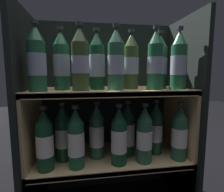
{
  "coord_description": "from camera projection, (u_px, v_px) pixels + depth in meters",
  "views": [
    {
      "loc": [
        -0.12,
        -0.64,
        0.65
      ],
      "look_at": [
        0.0,
        0.11,
        0.55
      ],
      "focal_mm": 28.0,
      "sensor_mm": 36.0,
      "label": 1
    }
  ],
  "objects": [
    {
      "name": "bottle_upper_front_0",
      "position": [
        37.0,
        61.0,
        0.66
      ],
      "size": [
        0.07,
        0.07,
        0.26
      ],
      "color": "#1E5638",
      "rests_on": "shelf_upper"
    },
    {
      "name": "bottle_lower_front_1",
      "position": [
        76.0,
        140.0,
        0.72
      ],
      "size": [
        0.07,
        0.07,
        0.26
      ],
      "color": "#1E5638",
      "rests_on": "shelf_lower"
    },
    {
      "name": "bottle_lower_front_0",
      "position": [
        45.0,
        142.0,
        0.7
      ],
      "size": [
        0.07,
        0.07,
        0.26
      ],
      "color": "#144228",
      "rests_on": "shelf_lower"
    },
    {
      "name": "bottle_lower_back_2",
      "position": [
        128.0,
        131.0,
        0.83
      ],
      "size": [
        0.07,
        0.07,
        0.26
      ],
      "color": "#144228",
      "rests_on": "shelf_lower"
    },
    {
      "name": "bottle_lower_back_0",
      "position": [
        63.0,
        134.0,
        0.79
      ],
      "size": [
        0.07,
        0.07,
        0.26
      ],
      "color": "#194C2D",
      "rests_on": "shelf_lower"
    },
    {
      "name": "bottle_lower_front_2",
      "position": [
        119.0,
        137.0,
        0.75
      ],
      "size": [
        0.07,
        0.07,
        0.26
      ],
      "color": "#144228",
      "rests_on": "shelf_lower"
    },
    {
      "name": "bottle_upper_front_2",
      "position": [
        116.0,
        61.0,
        0.71
      ],
      "size": [
        0.07,
        0.07,
        0.26
      ],
      "color": "#285B42",
      "rests_on": "shelf_upper"
    },
    {
      "name": "bottle_lower_front_3",
      "position": [
        144.0,
        136.0,
        0.77
      ],
      "size": [
        0.07,
        0.07,
        0.26
      ],
      "color": "#285B42",
      "rests_on": "shelf_lower"
    },
    {
      "name": "bottle_lower_front_4",
      "position": [
        179.0,
        134.0,
        0.79
      ],
      "size": [
        0.07,
        0.07,
        0.26
      ],
      "color": "#285B42",
      "rests_on": "shelf_lower"
    },
    {
      "name": "bottle_upper_front_4",
      "position": [
        179.0,
        62.0,
        0.75
      ],
      "size": [
        0.07,
        0.07,
        0.26
      ],
      "color": "#1E5638",
      "rests_on": "shelf_upper"
    },
    {
      "name": "bottle_upper_front_3",
      "position": [
        155.0,
        62.0,
        0.73
      ],
      "size": [
        0.07,
        0.07,
        0.26
      ],
      "color": "#1E5638",
      "rests_on": "shelf_upper"
    },
    {
      "name": "bottle_lower_back_1",
      "position": [
        97.0,
        133.0,
        0.81
      ],
      "size": [
        0.07,
        0.07,
        0.26
      ],
      "color": "#285B42",
      "rests_on": "shelf_lower"
    },
    {
      "name": "shelf_upper",
      "position": [
        111.0,
        121.0,
        0.82
      ],
      "size": [
        0.71,
        0.31,
        0.59
      ],
      "color": "#DBBC84",
      "rests_on": "ground_plane"
    },
    {
      "name": "bottle_upper_front_1",
      "position": [
        80.0,
        61.0,
        0.68
      ],
      "size": [
        0.07,
        0.07,
        0.26
      ],
      "color": "#384C28",
      "rests_on": "shelf_upper"
    },
    {
      "name": "bottle_upper_back_2",
      "position": [
        131.0,
        63.0,
        0.79
      ],
      "size": [
        0.07,
        0.07,
        0.26
      ],
      "color": "#384C28",
      "rests_on": "shelf_upper"
    },
    {
      "name": "shelf_lower",
      "position": [
        111.0,
        164.0,
        0.85
      ],
      "size": [
        0.71,
        0.31,
        0.26
      ],
      "color": "#DBBC84",
      "rests_on": "ground_plane"
    },
    {
      "name": "fridge_side_left",
      "position": [
        29.0,
        118.0,
        0.77
      ],
      "size": [
        0.02,
        0.35,
        0.92
      ],
      "primitive_type": "cube",
      "color": "black",
      "rests_on": "ground_plane"
    },
    {
      "name": "bottle_upper_back_0",
      "position": [
        61.0,
        62.0,
        0.75
      ],
      "size": [
        0.07,
        0.07,
        0.26
      ],
      "color": "#1E5638",
      "rests_on": "shelf_upper"
    },
    {
      "name": "fridge_back_wall",
      "position": [
        106.0,
        108.0,
        0.99
      ],
      "size": [
        0.75,
        0.02,
        0.92
      ],
      "primitive_type": "cube",
      "color": "black",
      "rests_on": "ground_plane"
    },
    {
      "name": "fridge_side_right",
      "position": [
        182.0,
        112.0,
        0.88
      ],
      "size": [
        0.02,
        0.35,
        0.92
      ],
      "primitive_type": "cube",
      "color": "black",
      "rests_on": "ground_plane"
    },
    {
      "name": "bottle_lower_back_3",
      "position": [
        155.0,
        129.0,
        0.85
      ],
      "size": [
        0.07,
        0.07,
        0.26
      ],
      "color": "#194C2D",
      "rests_on": "shelf_lower"
    },
    {
      "name": "bottle_upper_back_3",
      "position": [
        159.0,
        63.0,
        0.81
      ],
      "size": [
        0.07,
        0.07,
        0.26
      ],
      "color": "#285B42",
      "rests_on": "shelf_upper"
    },
    {
      "name": "bottle_upper_back_1",
      "position": [
        97.0,
        63.0,
        0.77
      ],
      "size": [
        0.07,
        0.07,
        0.26
      ],
      "color": "#144228",
      "rests_on": "shelf_upper"
    }
  ]
}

